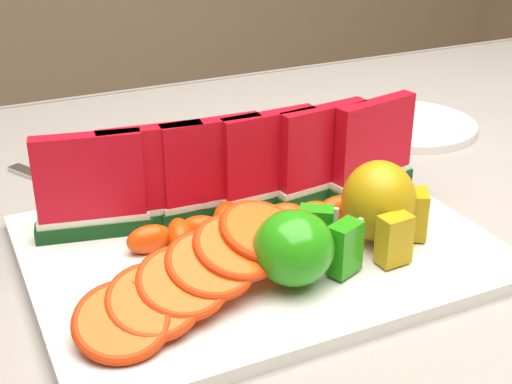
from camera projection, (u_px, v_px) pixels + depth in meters
table at (313, 323)px, 0.72m from camera, size 1.40×0.90×0.75m
tablecloth at (316, 271)px, 0.70m from camera, size 1.53×1.03×0.20m
platter at (258, 248)px, 0.64m from camera, size 0.40×0.30×0.01m
apple_cluster at (300, 246)px, 0.57m from camera, size 0.10×0.08×0.06m
pear_cluster at (382, 204)px, 0.62m from camera, size 0.09×0.09×0.07m
side_plate at (406, 125)px, 0.93m from camera, size 0.21×0.21×0.01m
fork at (60, 182)px, 0.78m from camera, size 0.09×0.19×0.00m
watermelon_row at (241, 168)px, 0.67m from camera, size 0.39×0.07×0.10m
orange_fan_front at (197, 273)px, 0.54m from camera, size 0.22×0.13×0.05m
orange_fan_back at (202, 171)px, 0.73m from camera, size 0.28×0.09×0.04m
tangerine_segments at (247, 224)px, 0.65m from camera, size 0.22×0.08×0.03m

